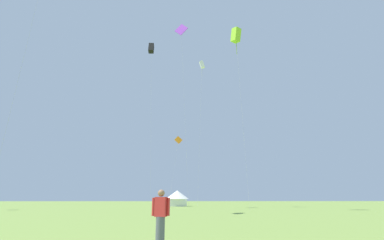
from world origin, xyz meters
name	(u,v)px	position (x,y,z in m)	size (l,w,h in m)	color
kite_white_box	(202,65)	(3.21, 51.33, 29.80)	(1.82, 1.02, 30.79)	white
kite_lime_box	(236,35)	(7.01, 33.92, 26.16)	(1.72, 2.69, 27.38)	#99DB2D
kite_black_box	(151,48)	(-7.34, 44.98, 29.89)	(1.84, 3.25, 31.02)	black
kite_purple_diamond	(181,31)	(-1.45, 46.99, 35.36)	(3.04, 2.59, 37.25)	purple
kite_orange_diamond	(178,141)	(-1.74, 58.48, 14.25)	(2.88, 1.47, 15.44)	orange
person_spectator	(161,218)	(-2.40, 5.40, 0.85)	(0.57, 0.33, 1.73)	#565B66
festival_tent_right	(177,197)	(-1.81, 56.13, 1.76)	(4.88, 4.88, 3.17)	white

